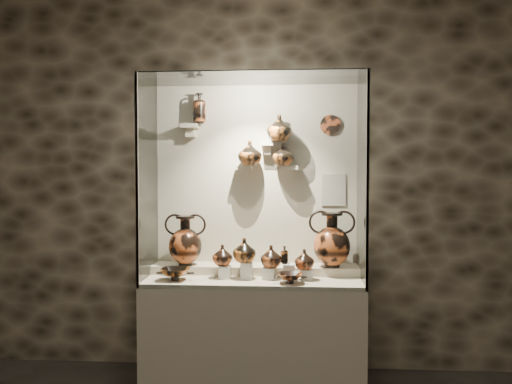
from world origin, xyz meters
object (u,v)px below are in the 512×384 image
jug_e (304,259)px  ovoid_vase_a (250,153)px  kylix_right (290,277)px  ovoid_vase_c (283,155)px  amphora_right (332,240)px  amphora_left (185,240)px  jug_b (244,250)px  lekythos_small (284,254)px  jug_a (222,255)px  ovoid_vase_b (279,128)px  lekythos_tall (199,107)px  kylix_left (175,273)px  jug_c (271,256)px

jug_e → ovoid_vase_a: size_ratio=0.77×
kylix_right → ovoid_vase_c: size_ratio=1.32×
amphora_right → amphora_left: bearing=-156.1°
jug_b → ovoid_vase_a: bearing=78.6°
amphora_left → amphora_right: amphora_right is taller
lekythos_small → kylix_right: lekythos_small is taller
jug_a → ovoid_vase_b: bearing=34.7°
jug_a → lekythos_tall: (-0.23, 0.27, 1.20)m
lekythos_small → jug_a: bearing=167.0°
amphora_left → lekythos_small: 0.83m
kylix_left → lekythos_tall: bearing=54.8°
jug_b → lekythos_tall: (-0.40, 0.28, 1.16)m
jug_c → ovoid_vase_b: (0.06, 0.22, 1.02)m
kylix_left → ovoid_vase_b: 1.42m
amphora_left → lekythos_small: bearing=2.9°
jug_b → amphora_left: bearing=155.4°
ovoid_vase_b → lekythos_small: bearing=-90.3°
jug_b → ovoid_vase_c: (0.30, 0.25, 0.75)m
amphora_left → amphora_right: 1.19m
jug_a → ovoid_vase_a: 0.86m
jug_e → lekythos_small: 0.16m
jug_c → jug_b: bearing=168.9°
lekythos_small → lekythos_tall: size_ratio=0.55×
lekythos_small → kylix_right: size_ratio=0.65×
ovoid_vase_a → ovoid_vase_b: ovoid_vase_b is taller
jug_c → lekythos_small: lekythos_small is taller
jug_a → ovoid_vase_b: 1.13m
jug_c → jug_e: 0.26m
jug_a → ovoid_vase_a: ovoid_vase_a is taller
lekythos_small → kylix_left: (-0.84, -0.10, -0.14)m
kylix_right → lekythos_small: bearing=128.4°
lekythos_small → lekythos_tall: (-0.71, 0.27, 1.18)m
amphora_right → kylix_right: size_ratio=1.84×
lekythos_small → ovoid_vase_b: ovoid_vase_b is taller
lekythos_tall → ovoid_vase_b: 0.69m
kylix_left → kylix_right: size_ratio=1.18×
amphora_right → jug_e: amphora_right is taller
amphora_right → lekythos_tall: bearing=-161.7°
amphora_right → jug_e: size_ratio=2.81×
jug_b → jug_c: (0.21, 0.01, -0.05)m
jug_e → ovoid_vase_a: 0.97m
amphora_right → kylix_left: size_ratio=1.56×
amphora_right → ovoid_vase_a: 0.97m
jug_b → ovoid_vase_c: bearing=34.0°
jug_a → jug_b: 0.18m
jug_c → lekythos_small: bearing=-14.0°
amphora_left → lekythos_tall: lekythos_tall is taller
jug_c → lekythos_small: size_ratio=1.10×
amphora_right → ovoid_vase_a: size_ratio=2.17×
ovoid_vase_a → ovoid_vase_c: 0.28m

